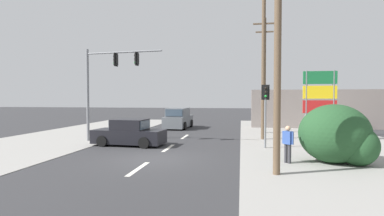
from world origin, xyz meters
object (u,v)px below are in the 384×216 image
Objects in this scene: utility_pole_foreground_right at (274,14)px; traffic_signal_mast at (105,77)px; utility_pole_midground_right at (263,55)px; pedestal_signal_right_kerb at (265,105)px; suv_oncoming_mid at (178,119)px; utility_pole_background_right at (264,73)px; shopping_plaza_sign at (320,96)px; sedan_crossing_left at (129,134)px; pedestrian_at_kerb at (288,142)px.

utility_pole_foreground_right is 12.09m from traffic_signal_mast.
utility_pole_midground_right is 1.82× the size of traffic_signal_mast.
utility_pole_midground_right is 10.56m from traffic_signal_mast.
suv_oncoming_mid is at bearing 125.22° from pedestal_signal_right_kerb.
traffic_signal_mast is at bearing -148.30° from utility_pole_background_right.
utility_pole_foreground_right is 2.38× the size of shopping_plaza_sign.
utility_pole_background_right is 1.53× the size of traffic_signal_mast.
utility_pole_background_right is 2.11× the size of sedan_crossing_left.
utility_pole_midground_right is 4.51m from shopping_plaza_sign.
pedestal_signal_right_kerb is 8.09m from sedan_crossing_left.
shopping_plaza_sign reaches higher than sedan_crossing_left.
utility_pole_foreground_right reaches higher than sedan_crossing_left.
suv_oncoming_mid reaches higher than sedan_crossing_left.
traffic_signal_mast reaches higher than suv_oncoming_mid.
suv_oncoming_mid is (0.79, 10.31, 0.18)m from sedan_crossing_left.
pedestal_signal_right_kerb is at bearing 88.41° from utility_pole_foreground_right.
utility_pole_background_right is (0.34, 3.83, -0.89)m from utility_pole_midground_right.
suv_oncoming_mid is at bearing 148.62° from shopping_plaza_sign.
shopping_plaza_sign is at bearing 17.68° from sedan_crossing_left.
shopping_plaza_sign reaches higher than pedestal_signal_right_kerb.
utility_pole_foreground_right is at bearing -36.10° from sedan_crossing_left.
utility_pole_foreground_right is 6.81m from pedestal_signal_right_kerb.
pedestrian_at_kerb is (0.19, -11.27, -3.90)m from utility_pole_background_right.
sedan_crossing_left is at bearing 157.10° from pedestrian_at_kerb.
shopping_plaza_sign is 8.20m from pedestrian_at_kerb.
utility_pole_midground_right is at bearing 25.47° from sedan_crossing_left.
shopping_plaza_sign is (13.70, 2.50, -1.16)m from traffic_signal_mast.
traffic_signal_mast is at bearing 149.89° from sedan_crossing_left.
utility_pole_midground_right is at bearing -95.07° from utility_pole_background_right.
pedestal_signal_right_kerb is 2.18× the size of pedestrian_at_kerb.
pedestal_signal_right_kerb is (0.16, 5.88, -3.43)m from utility_pole_foreground_right.
pedestrian_at_kerb is at bearing -89.05° from utility_pole_background_right.
traffic_signal_mast is at bearing 155.62° from pedestrian_at_kerb.
suv_oncoming_mid is (-6.95, 15.96, -4.96)m from utility_pole_foreground_right.
utility_pole_foreground_right reaches higher than utility_pole_background_right.
pedestrian_at_kerb is at bearing -112.73° from shopping_plaza_sign.
pedestal_signal_right_kerb reaches higher than suv_oncoming_mid.
utility_pole_foreground_right reaches higher than traffic_signal_mast.
pedestal_signal_right_kerb is 0.77× the size of shopping_plaza_sign.
shopping_plaza_sign is (3.88, 9.35, -2.86)m from utility_pole_foreground_right.
sedan_crossing_left is (-7.90, -0.23, -1.71)m from pedestal_signal_right_kerb.
pedestrian_at_kerb is (0.65, -3.85, -1.49)m from pedestal_signal_right_kerb.
shopping_plaza_sign is (3.59, -0.12, -2.73)m from utility_pole_midground_right.
shopping_plaza_sign is at bearing -50.54° from utility_pole_background_right.
sedan_crossing_left is at bearing -154.53° from utility_pole_midground_right.
suv_oncoming_mid is at bearing 119.15° from pedestrian_at_kerb.
pedestal_signal_right_kerb is at bearing -136.99° from shopping_plaza_sign.
traffic_signal_mast is at bearing -165.46° from utility_pole_midground_right.
utility_pole_foreground_right is at bearing -34.90° from traffic_signal_mast.
suv_oncoming_mid is at bearing 138.14° from utility_pole_midground_right.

